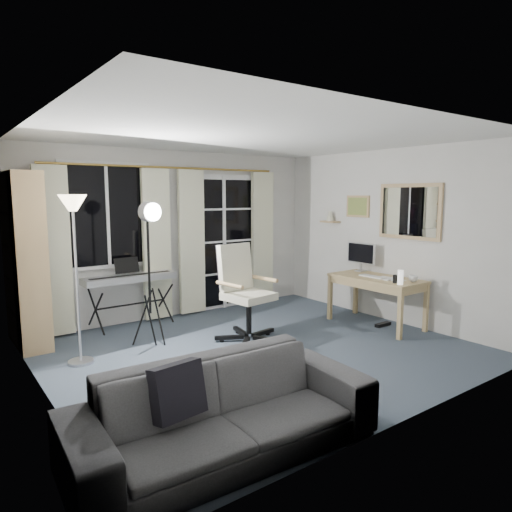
{
  "coord_description": "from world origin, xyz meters",
  "views": [
    {
      "loc": [
        -3.03,
        -4.05,
        1.78
      ],
      "look_at": [
        0.2,
        0.35,
        1.04
      ],
      "focal_mm": 32.0,
      "sensor_mm": 36.0,
      "label": 1
    }
  ],
  "objects_px": {
    "torchiere_lamp": "(74,229)",
    "monitor": "(361,254)",
    "desk": "(376,283)",
    "keyboard_piano": "(130,279)",
    "bookshelf": "(22,265)",
    "office_chair": "(241,284)",
    "studio_light": "(150,229)",
    "sofa": "(225,396)",
    "mug": "(413,278)"
  },
  "relations": [
    {
      "from": "sofa",
      "to": "keyboard_piano",
      "type": "bearing_deg",
      "value": 82.7
    },
    {
      "from": "bookshelf",
      "to": "office_chair",
      "type": "bearing_deg",
      "value": -30.83
    },
    {
      "from": "torchiere_lamp",
      "to": "desk",
      "type": "distance_m",
      "value": 3.86
    },
    {
      "from": "desk",
      "to": "mug",
      "type": "distance_m",
      "value": 0.53
    },
    {
      "from": "bookshelf",
      "to": "keyboard_piano",
      "type": "xyz_separation_m",
      "value": [
        1.26,
        -0.07,
        -0.3
      ]
    },
    {
      "from": "keyboard_piano",
      "to": "studio_light",
      "type": "relative_size",
      "value": 0.71
    },
    {
      "from": "monitor",
      "to": "mug",
      "type": "height_order",
      "value": "monitor"
    },
    {
      "from": "bookshelf",
      "to": "studio_light",
      "type": "distance_m",
      "value": 1.56
    },
    {
      "from": "bookshelf",
      "to": "desk",
      "type": "xyz_separation_m",
      "value": [
        4.01,
        -1.89,
        -0.38
      ]
    },
    {
      "from": "bookshelf",
      "to": "mug",
      "type": "xyz_separation_m",
      "value": [
        4.11,
        -2.39,
        -0.24
      ]
    },
    {
      "from": "desk",
      "to": "torchiere_lamp",
      "type": "bearing_deg",
      "value": 164.94
    },
    {
      "from": "keyboard_piano",
      "to": "office_chair",
      "type": "relative_size",
      "value": 1.04
    },
    {
      "from": "desk",
      "to": "mug",
      "type": "xyz_separation_m",
      "value": [
        0.1,
        -0.5,
        0.14
      ]
    },
    {
      "from": "office_chair",
      "to": "mug",
      "type": "height_order",
      "value": "office_chair"
    },
    {
      "from": "studio_light",
      "to": "office_chair",
      "type": "relative_size",
      "value": 1.47
    },
    {
      "from": "monitor",
      "to": "sofa",
      "type": "xyz_separation_m",
      "value": [
        -3.53,
        -1.88,
        -0.5
      ]
    },
    {
      "from": "mug",
      "to": "desk",
      "type": "bearing_deg",
      "value": 101.31
    },
    {
      "from": "bookshelf",
      "to": "studio_light",
      "type": "xyz_separation_m",
      "value": [
        1.19,
        -0.92,
        0.42
      ]
    },
    {
      "from": "keyboard_piano",
      "to": "office_chair",
      "type": "xyz_separation_m",
      "value": [
        0.95,
        -1.21,
        0.02
      ]
    },
    {
      "from": "sofa",
      "to": "torchiere_lamp",
      "type": "bearing_deg",
      "value": 100.7
    },
    {
      "from": "keyboard_piano",
      "to": "torchiere_lamp",
      "type": "bearing_deg",
      "value": -136.73
    },
    {
      "from": "torchiere_lamp",
      "to": "studio_light",
      "type": "height_order",
      "value": "torchiere_lamp"
    },
    {
      "from": "studio_light",
      "to": "office_chair",
      "type": "distance_m",
      "value": 1.28
    },
    {
      "from": "torchiere_lamp",
      "to": "monitor",
      "type": "distance_m",
      "value": 3.92
    },
    {
      "from": "torchiere_lamp",
      "to": "mug",
      "type": "height_order",
      "value": "torchiere_lamp"
    },
    {
      "from": "mug",
      "to": "sofa",
      "type": "xyz_separation_m",
      "value": [
        -3.43,
        -0.93,
        -0.31
      ]
    },
    {
      "from": "office_chair",
      "to": "sofa",
      "type": "xyz_separation_m",
      "value": [
        -1.53,
        -2.04,
        -0.28
      ]
    },
    {
      "from": "bookshelf",
      "to": "studio_light",
      "type": "height_order",
      "value": "bookshelf"
    },
    {
      "from": "office_chair",
      "to": "sofa",
      "type": "height_order",
      "value": "office_chair"
    },
    {
      "from": "studio_light",
      "to": "mug",
      "type": "height_order",
      "value": "studio_light"
    },
    {
      "from": "bookshelf",
      "to": "desk",
      "type": "relative_size",
      "value": 1.62
    },
    {
      "from": "desk",
      "to": "monitor",
      "type": "bearing_deg",
      "value": 65.49
    },
    {
      "from": "office_chair",
      "to": "torchiere_lamp",
      "type": "bearing_deg",
      "value": 162.1
    },
    {
      "from": "studio_light",
      "to": "office_chair",
      "type": "bearing_deg",
      "value": -28.35
    },
    {
      "from": "keyboard_piano",
      "to": "desk",
      "type": "relative_size",
      "value": 0.98
    },
    {
      "from": "bookshelf",
      "to": "monitor",
      "type": "xyz_separation_m",
      "value": [
        4.2,
        -1.44,
        -0.04
      ]
    },
    {
      "from": "desk",
      "to": "studio_light",
      "type": "bearing_deg",
      "value": 160.02
    },
    {
      "from": "torchiere_lamp",
      "to": "studio_light",
      "type": "distance_m",
      "value": 0.85
    },
    {
      "from": "desk",
      "to": "sofa",
      "type": "bearing_deg",
      "value": -157.71
    },
    {
      "from": "studio_light",
      "to": "mug",
      "type": "xyz_separation_m",
      "value": [
        2.91,
        -1.47,
        -0.66
      ]
    },
    {
      "from": "bookshelf",
      "to": "torchiere_lamp",
      "type": "relative_size",
      "value": 1.15
    },
    {
      "from": "keyboard_piano",
      "to": "office_chair",
      "type": "height_order",
      "value": "office_chair"
    },
    {
      "from": "studio_light",
      "to": "sofa",
      "type": "xyz_separation_m",
      "value": [
        -0.52,
        -2.4,
        -0.97
      ]
    },
    {
      "from": "torchiere_lamp",
      "to": "desk",
      "type": "relative_size",
      "value": 1.42
    },
    {
      "from": "monitor",
      "to": "office_chair",
      "type": "bearing_deg",
      "value": 174.47
    },
    {
      "from": "bookshelf",
      "to": "mug",
      "type": "height_order",
      "value": "bookshelf"
    },
    {
      "from": "torchiere_lamp",
      "to": "keyboard_piano",
      "type": "distance_m",
      "value": 1.48
    },
    {
      "from": "desk",
      "to": "bookshelf",
      "type": "bearing_deg",
      "value": 153.86
    },
    {
      "from": "keyboard_piano",
      "to": "monitor",
      "type": "distance_m",
      "value": 3.26
    },
    {
      "from": "bookshelf",
      "to": "desk",
      "type": "bearing_deg",
      "value": -25.98
    }
  ]
}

